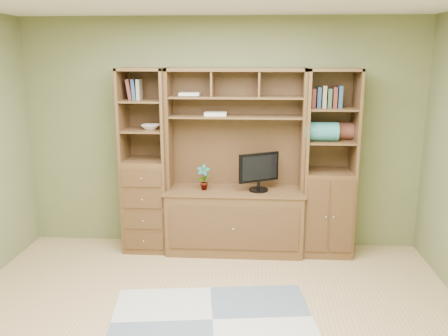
# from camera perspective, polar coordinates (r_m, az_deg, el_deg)

# --- Properties ---
(room) EXTENTS (4.60, 4.10, 2.64)m
(room) POSITION_cam_1_polar(r_m,az_deg,el_deg) (3.45, -2.59, -1.34)
(room) COLOR tan
(room) RESTS_ON ground
(center_hutch) EXTENTS (1.54, 0.53, 2.05)m
(center_hutch) POSITION_cam_1_polar(r_m,az_deg,el_deg) (5.19, 1.32, 0.54)
(center_hutch) COLOR #53371D
(center_hutch) RESTS_ON ground
(left_tower) EXTENTS (0.50, 0.45, 2.05)m
(left_tower) POSITION_cam_1_polar(r_m,az_deg,el_deg) (5.36, -9.40, 0.79)
(left_tower) COLOR #53371D
(left_tower) RESTS_ON ground
(right_tower) EXTENTS (0.55, 0.45, 2.05)m
(right_tower) POSITION_cam_1_polar(r_m,az_deg,el_deg) (5.28, 12.51, 0.46)
(right_tower) COLOR #53371D
(right_tower) RESTS_ON ground
(rug) EXTENTS (1.83, 1.34, 0.01)m
(rug) POSITION_cam_1_polar(r_m,az_deg,el_deg) (4.19, -1.40, -17.81)
(rug) COLOR gray
(rug) RESTS_ON ground
(monitor) EXTENTS (0.52, 0.42, 0.58)m
(monitor) POSITION_cam_1_polar(r_m,az_deg,el_deg) (5.15, 4.22, 0.37)
(monitor) COLOR black
(monitor) RESTS_ON center_hutch
(orchid) EXTENTS (0.15, 0.10, 0.28)m
(orchid) POSITION_cam_1_polar(r_m,az_deg,el_deg) (5.22, -2.48, -1.13)
(orchid) COLOR #975033
(orchid) RESTS_ON center_hutch
(magazines) EXTENTS (0.24, 0.17, 0.04)m
(magazines) POSITION_cam_1_polar(r_m,az_deg,el_deg) (5.20, -1.01, 6.55)
(magazines) COLOR beige
(magazines) RESTS_ON center_hutch
(bowl) EXTENTS (0.21, 0.21, 0.05)m
(bowl) POSITION_cam_1_polar(r_m,az_deg,el_deg) (5.28, -8.80, 4.92)
(bowl) COLOR silver
(bowl) RESTS_ON left_tower
(blanket_teal) EXTENTS (0.35, 0.20, 0.20)m
(blanket_teal) POSITION_cam_1_polar(r_m,az_deg,el_deg) (5.15, 11.63, 4.33)
(blanket_teal) COLOR #2D7877
(blanket_teal) RESTS_ON right_tower
(blanket_red) EXTENTS (0.33, 0.18, 0.18)m
(blanket_red) POSITION_cam_1_polar(r_m,az_deg,el_deg) (5.32, 14.10, 4.36)
(blanket_red) COLOR brown
(blanket_red) RESTS_ON right_tower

